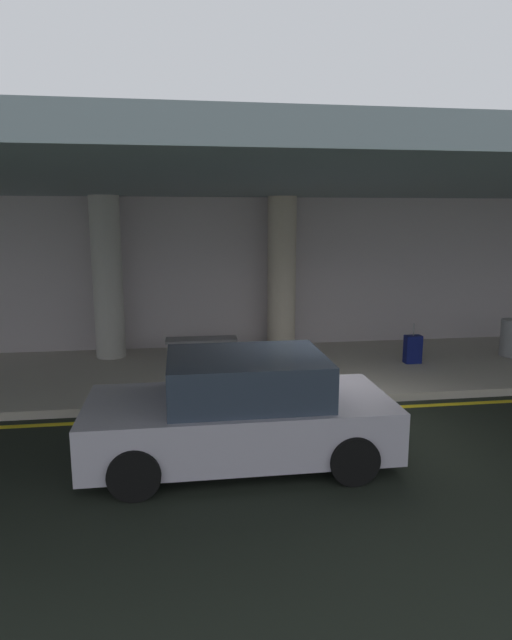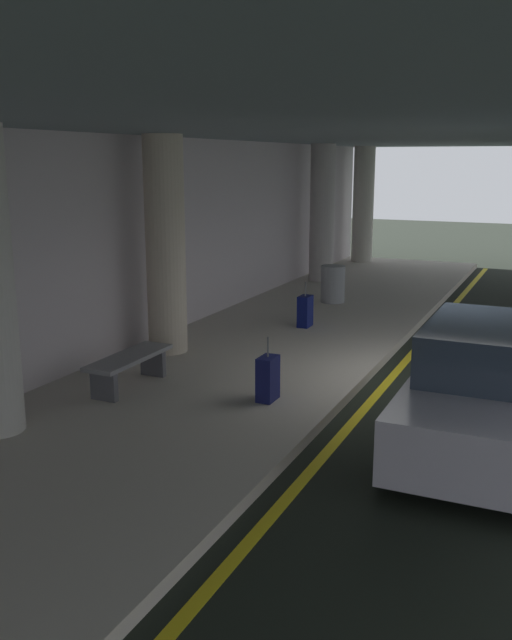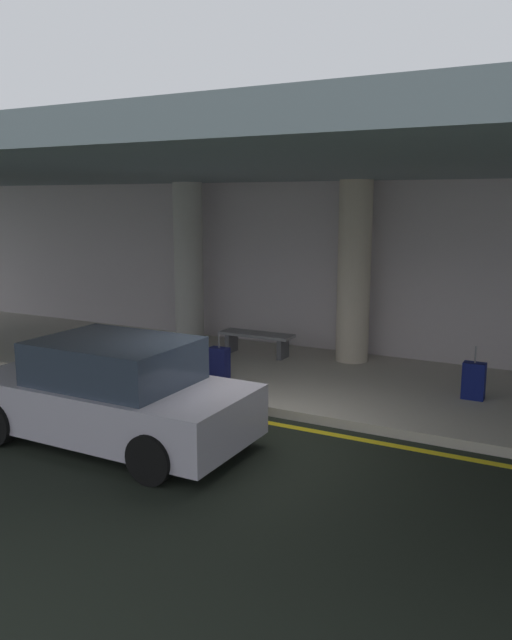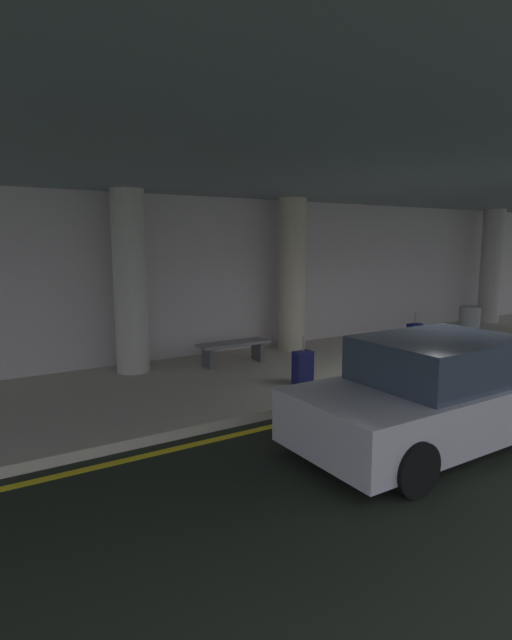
# 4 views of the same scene
# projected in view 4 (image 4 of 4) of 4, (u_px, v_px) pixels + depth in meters

# --- Properties ---
(ground_plane) EXTENTS (60.00, 60.00, 0.00)m
(ground_plane) POSITION_uv_depth(u_px,v_px,m) (445.00, 404.00, 8.73)
(ground_plane) COLOR black
(sidewalk) EXTENTS (26.00, 4.20, 0.15)m
(sidewalk) POSITION_uv_depth(u_px,v_px,m) (328.00, 364.00, 11.31)
(sidewalk) COLOR #B7AEA1
(sidewalk) RESTS_ON ground
(lane_stripe_yellow) EXTENTS (26.00, 0.14, 0.01)m
(lane_stripe_yellow) POSITION_uv_depth(u_px,v_px,m) (412.00, 394.00, 9.33)
(lane_stripe_yellow) COLOR yellow
(lane_stripe_yellow) RESTS_ON ground
(support_column_far_left) EXTENTS (0.67, 0.67, 3.65)m
(support_column_far_left) POSITION_uv_depth(u_px,v_px,m) (130.00, 282.00, 10.10)
(support_column_far_left) COLOR #B3AFA8
(support_column_far_left) RESTS_ON sidewalk
(support_column_left_mid) EXTENTS (0.67, 0.67, 3.65)m
(support_column_left_mid) POSITION_uv_depth(u_px,v_px,m) (292.00, 275.00, 12.21)
(support_column_left_mid) COLOR #BEAF9A
(support_column_left_mid) RESTS_ON sidewalk
(support_column_center) EXTENTS (0.67, 0.67, 3.65)m
(support_column_center) POSITION_uv_depth(u_px,v_px,m) (491.00, 267.00, 16.41)
(support_column_center) COLOR #B0A9A7
(support_column_center) RESTS_ON sidewalk
(ceiling_overhang) EXTENTS (28.00, 13.20, 0.30)m
(ceiling_overhang) POSITION_uv_depth(u_px,v_px,m) (349.00, 184.00, 10.30)
(ceiling_overhang) COLOR slate
(ceiling_overhang) RESTS_ON support_column_far_left
(terminal_back_wall) EXTENTS (26.00, 0.30, 3.80)m
(terminal_back_wall) POSITION_uv_depth(u_px,v_px,m) (273.00, 276.00, 12.91)
(terminal_back_wall) COLOR #BCB1B5
(terminal_back_wall) RESTS_ON ground
(car_silver) EXTENTS (4.10, 1.92, 1.50)m
(car_silver) POSITION_uv_depth(u_px,v_px,m) (434.00, 394.00, 6.93)
(car_silver) COLOR #B6B0BF
(car_silver) RESTS_ON ground
(suitcase_upright_primary) EXTENTS (0.36, 0.22, 0.90)m
(suitcase_upright_primary) POSITION_uv_depth(u_px,v_px,m) (303.00, 367.00, 9.42)
(suitcase_upright_primary) COLOR #13184F
(suitcase_upright_primary) RESTS_ON sidewalk
(suitcase_upright_secondary) EXTENTS (0.36, 0.22, 0.90)m
(suitcase_upright_secondary) POSITION_uv_depth(u_px,v_px,m) (414.00, 336.00, 12.56)
(suitcase_upright_secondary) COLOR #0B1455
(suitcase_upright_secondary) RESTS_ON sidewalk
(bench_metal) EXTENTS (1.60, 0.50, 0.48)m
(bench_metal) POSITION_uv_depth(u_px,v_px,m) (234.00, 348.00, 10.96)
(bench_metal) COLOR slate
(bench_metal) RESTS_ON sidewalk
(trash_bin_steel) EXTENTS (0.56, 0.56, 0.85)m
(trash_bin_steel) POSITION_uv_depth(u_px,v_px,m) (469.00, 321.00, 14.12)
(trash_bin_steel) COLOR gray
(trash_bin_steel) RESTS_ON sidewalk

